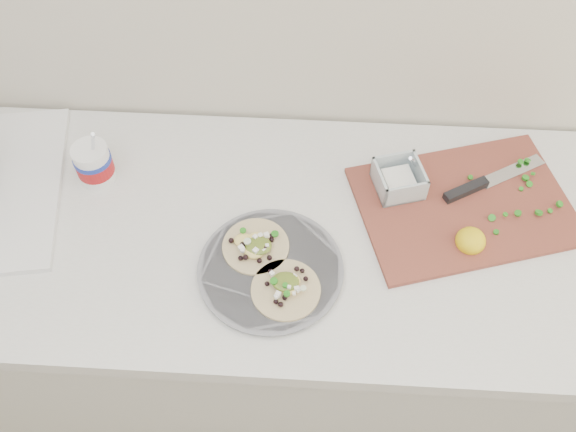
{
  "coord_description": "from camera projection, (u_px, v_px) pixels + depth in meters",
  "views": [
    {
      "loc": [
        0.2,
        0.64,
        2.04
      ],
      "look_at": [
        0.16,
        1.41,
        0.96
      ],
      "focal_mm": 40.0,
      "sensor_mm": 36.0,
      "label": 1
    }
  ],
  "objects": [
    {
      "name": "counter",
      "position": [
        231.0,
        314.0,
        1.76
      ],
      "size": [
        2.44,
        0.66,
        0.9
      ],
      "color": "silver",
      "rests_on": "ground"
    },
    {
      "name": "taco_plate",
      "position": [
        270.0,
        267.0,
        1.3
      ],
      "size": [
        0.3,
        0.3,
        0.04
      ],
      "rotation": [
        0.0,
        0.0,
        0.34
      ],
      "color": "slate",
      "rests_on": "counter"
    },
    {
      "name": "tub",
      "position": [
        94.0,
        160.0,
        1.41
      ],
      "size": [
        0.08,
        0.08,
        0.19
      ],
      "rotation": [
        0.0,
        0.0,
        -0.2
      ],
      "color": "white",
      "rests_on": "counter"
    },
    {
      "name": "cutboard",
      "position": [
        460.0,
        199.0,
        1.4
      ],
      "size": [
        0.53,
        0.43,
        0.07
      ],
      "rotation": [
        0.0,
        0.0,
        0.29
      ],
      "color": "brown",
      "rests_on": "counter"
    }
  ]
}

